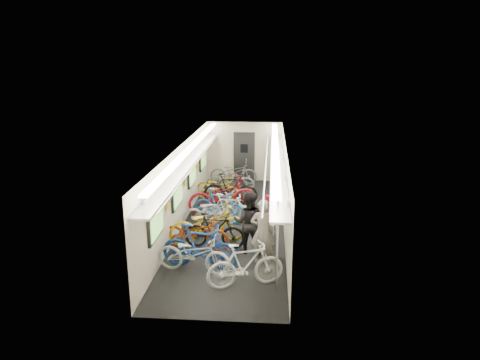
% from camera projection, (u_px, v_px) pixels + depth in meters
% --- Properties ---
extents(train_car_shell, '(10.00, 10.00, 10.00)m').
position_uv_depth(train_car_shell, '(224.00, 165.00, 13.10)').
color(train_car_shell, black).
rests_on(train_car_shell, ground).
extents(bicycle_0, '(1.84, 0.93, 0.92)m').
position_uv_depth(bicycle_0, '(194.00, 254.00, 9.76)').
color(bicycle_0, silver).
rests_on(bicycle_0, ground).
extents(bicycle_1, '(1.88, 0.76, 1.10)m').
position_uv_depth(bicycle_1, '(200.00, 247.00, 9.91)').
color(bicycle_1, navy).
rests_on(bicycle_1, ground).
extents(bicycle_2, '(1.84, 0.86, 0.93)m').
position_uv_depth(bicycle_2, '(196.00, 232.00, 10.98)').
color(bicycle_2, maroon).
rests_on(bicycle_2, ground).
extents(bicycle_3, '(1.62, 0.55, 0.96)m').
position_uv_depth(bicycle_3, '(214.00, 231.00, 11.04)').
color(bicycle_3, black).
rests_on(bicycle_3, ground).
extents(bicycle_4, '(2.19, 1.37, 1.09)m').
position_uv_depth(bicycle_4, '(208.00, 224.00, 11.31)').
color(bicycle_4, gold).
rests_on(bicycle_4, ground).
extents(bicycle_5, '(1.61, 0.61, 0.95)m').
position_uv_depth(bicycle_5, '(228.00, 209.00, 12.70)').
color(bicycle_5, silver).
rests_on(bicycle_5, ground).
extents(bicycle_6, '(1.88, 1.16, 0.93)m').
position_uv_depth(bicycle_6, '(212.00, 211.00, 12.57)').
color(bicycle_6, '#A5A4A8').
rests_on(bicycle_6, ground).
extents(bicycle_7, '(1.77, 1.08, 1.03)m').
position_uv_depth(bicycle_7, '(219.00, 206.00, 12.88)').
color(bicycle_7, '#1C5BAB').
rests_on(bicycle_7, ground).
extents(bicycle_8, '(2.33, 1.56, 1.16)m').
position_uv_depth(bicycle_8, '(222.00, 195.00, 13.68)').
color(bicycle_8, maroon).
rests_on(bicycle_8, ground).
extents(bicycle_9, '(1.84, 0.53, 1.11)m').
position_uv_depth(bicycle_9, '(230.00, 189.00, 14.42)').
color(bicycle_9, black).
rests_on(bicycle_9, ground).
extents(bicycle_10, '(1.89, 1.32, 0.94)m').
position_uv_depth(bicycle_10, '(218.00, 188.00, 14.85)').
color(bicycle_10, gold).
rests_on(bicycle_10, ground).
extents(bicycle_11, '(1.76, 0.99, 1.02)m').
position_uv_depth(bicycle_11, '(245.00, 265.00, 9.10)').
color(bicycle_11, white).
rests_on(bicycle_11, ground).
extents(bicycle_12, '(1.77, 0.67, 0.92)m').
position_uv_depth(bicycle_12, '(231.00, 180.00, 15.92)').
color(bicycle_12, slate).
rests_on(bicycle_12, ground).
extents(bicycle_14, '(1.87, 0.66, 0.98)m').
position_uv_depth(bicycle_14, '(233.00, 172.00, 16.93)').
color(bicycle_14, slate).
rests_on(bicycle_14, ground).
extents(passenger_near, '(0.61, 0.42, 1.63)m').
position_uv_depth(passenger_near, '(263.00, 232.00, 10.09)').
color(passenger_near, gray).
rests_on(passenger_near, ground).
extents(passenger_mid, '(0.84, 0.68, 1.60)m').
position_uv_depth(passenger_mid, '(249.00, 222.00, 10.73)').
color(passenger_mid, black).
rests_on(passenger_mid, ground).
extents(backpack, '(0.29, 0.20, 0.38)m').
position_uv_depth(backpack, '(269.00, 203.00, 10.72)').
color(backpack, '#A91026').
rests_on(backpack, passenger_near).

